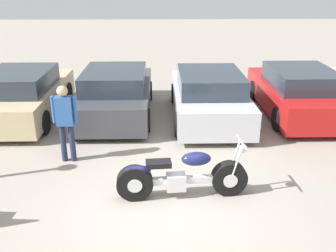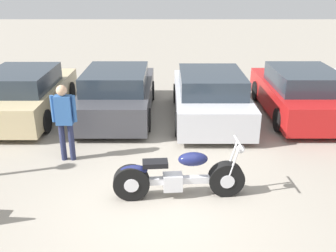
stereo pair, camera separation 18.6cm
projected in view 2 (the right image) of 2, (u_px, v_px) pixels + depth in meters
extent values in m
plane|color=gray|center=(162.00, 206.00, 6.47)|extent=(60.00, 60.00, 0.00)
cylinder|color=black|center=(228.00, 179.00, 6.68)|extent=(0.65, 0.25, 0.64)
cylinder|color=silver|center=(228.00, 179.00, 6.68)|extent=(0.27, 0.24, 0.26)
cylinder|color=black|center=(133.00, 183.00, 6.57)|extent=(0.65, 0.25, 0.64)
cylinder|color=silver|center=(133.00, 183.00, 6.57)|extent=(0.27, 0.24, 0.26)
cube|color=silver|center=(181.00, 180.00, 6.62)|extent=(1.30, 0.21, 0.12)
cube|color=silver|center=(174.00, 182.00, 6.62)|extent=(0.36, 0.27, 0.30)
ellipsoid|color=#191E4C|center=(194.00, 159.00, 6.48)|extent=(0.54, 0.32, 0.24)
cube|color=black|center=(157.00, 164.00, 6.46)|extent=(0.46, 0.27, 0.09)
ellipsoid|color=#191E4C|center=(135.00, 170.00, 6.48)|extent=(0.49, 0.24, 0.20)
cylinder|color=silver|center=(235.00, 164.00, 6.48)|extent=(0.22, 0.05, 0.71)
cylinder|color=silver|center=(233.00, 159.00, 6.64)|extent=(0.22, 0.05, 0.71)
cylinder|color=silver|center=(240.00, 143.00, 6.43)|extent=(0.08, 0.62, 0.03)
sphere|color=silver|center=(242.00, 149.00, 6.48)|extent=(0.15, 0.15, 0.15)
cylinder|color=silver|center=(160.00, 183.00, 6.77)|extent=(1.29, 0.18, 0.08)
cube|color=#C6B284|center=(29.00, 98.00, 10.54)|extent=(1.86, 4.21, 0.72)
cube|color=#28333D|center=(22.00, 79.00, 10.08)|extent=(1.64, 2.19, 0.49)
cylinder|color=black|center=(16.00, 91.00, 11.83)|extent=(0.20, 0.61, 0.61)
cylinder|color=black|center=(71.00, 91.00, 11.82)|extent=(0.20, 0.61, 0.61)
cylinder|color=black|center=(46.00, 121.00, 9.40)|extent=(0.20, 0.61, 0.61)
cube|color=#3D3D42|center=(120.00, 97.00, 10.61)|extent=(1.86, 4.21, 0.72)
cube|color=#28333D|center=(117.00, 79.00, 10.15)|extent=(1.64, 2.19, 0.49)
cylinder|color=black|center=(98.00, 91.00, 11.89)|extent=(0.20, 0.61, 0.61)
cylinder|color=black|center=(152.00, 91.00, 11.89)|extent=(0.20, 0.61, 0.61)
cylinder|color=black|center=(79.00, 120.00, 9.47)|extent=(0.20, 0.61, 0.61)
cylinder|color=black|center=(148.00, 120.00, 9.47)|extent=(0.20, 0.61, 0.61)
cube|color=#BCBCC1|center=(211.00, 100.00, 10.33)|extent=(1.86, 4.21, 0.72)
cube|color=#28333D|center=(213.00, 82.00, 9.87)|extent=(1.64, 2.19, 0.49)
cylinder|color=black|center=(178.00, 93.00, 11.62)|extent=(0.20, 0.61, 0.61)
cylinder|color=black|center=(234.00, 94.00, 11.61)|extent=(0.20, 0.61, 0.61)
cylinder|color=black|center=(180.00, 124.00, 9.20)|extent=(0.20, 0.61, 0.61)
cylinder|color=black|center=(251.00, 124.00, 9.19)|extent=(0.20, 0.61, 0.61)
cube|color=red|center=(300.00, 97.00, 10.60)|extent=(1.86, 4.21, 0.72)
cube|color=#28333D|center=(306.00, 79.00, 10.14)|extent=(1.64, 2.19, 0.49)
cylinder|color=black|center=(258.00, 91.00, 11.88)|extent=(0.20, 0.61, 0.61)
cylinder|color=black|center=(313.00, 91.00, 11.88)|extent=(0.20, 0.61, 0.61)
cylinder|color=black|center=(281.00, 120.00, 9.46)|extent=(0.20, 0.61, 0.61)
cylinder|color=#232847|center=(64.00, 142.00, 7.96)|extent=(0.12, 0.12, 0.82)
cylinder|color=#232847|center=(73.00, 142.00, 7.96)|extent=(0.12, 0.12, 0.82)
cube|color=#2D5999|center=(65.00, 110.00, 7.69)|extent=(0.34, 0.20, 0.62)
cylinder|color=#2D5999|center=(54.00, 109.00, 7.68)|extent=(0.08, 0.08, 0.57)
cylinder|color=#2D5999|center=(76.00, 109.00, 7.68)|extent=(0.08, 0.08, 0.57)
sphere|color=tan|center=(63.00, 90.00, 7.54)|extent=(0.22, 0.22, 0.22)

